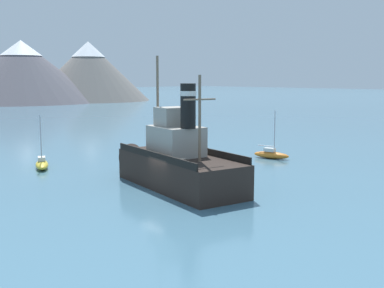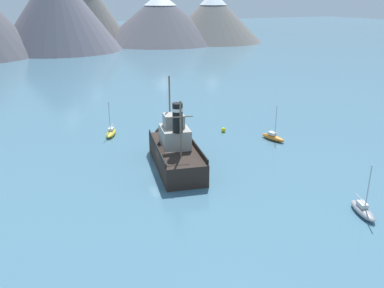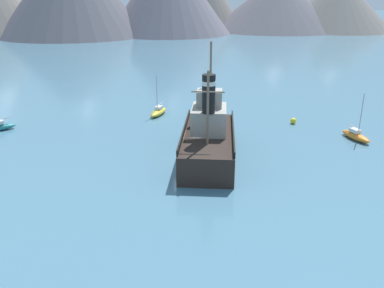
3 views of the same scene
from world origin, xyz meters
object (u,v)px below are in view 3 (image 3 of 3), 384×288
Objects in this scene: old_tugboat at (209,137)px; sailboat_yellow at (158,112)px; mooring_buoy at (293,121)px; sailboat_orange at (356,135)px.

old_tugboat is 14.35m from sailboat_yellow.
mooring_buoy is (11.02, 8.46, -1.50)m from old_tugboat.
sailboat_yellow reaches higher than mooring_buoy.
sailboat_orange is 1.00× the size of sailboat_yellow.
sailboat_yellow is at bearing 106.47° from old_tugboat.
old_tugboat is 3.02× the size of sailboat_orange.
sailboat_yellow is at bearing 150.46° from sailboat_orange.
mooring_buoy is (-4.44, 5.82, -0.09)m from sailboat_orange.
mooring_buoy is (15.07, -5.23, -0.09)m from sailboat_yellow.
sailboat_yellow is 15.95m from mooring_buoy.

